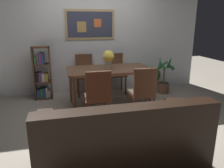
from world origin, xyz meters
The scene contains 12 objects.
ground_plane centered at (0.00, 0.00, 0.00)m, with size 12.00×12.00×0.00m, color gray.
wall_back_with_painting centered at (0.00, 1.63, 1.30)m, with size 5.20×0.14×2.60m.
dining_table centered at (0.13, 0.53, 0.66)m, with size 1.57×0.89×0.75m.
dining_chair_far_right centered at (0.47, 1.33, 0.54)m, with size 0.40×0.41×0.91m.
dining_chair_far_left centered at (-0.25, 1.36, 0.54)m, with size 0.40×0.41×0.91m.
dining_chair_near_right centered at (0.51, -0.25, 0.54)m, with size 0.40×0.41×0.91m.
dining_chair_near_left centered at (-0.24, -0.29, 0.54)m, with size 0.40×0.41×0.91m.
leather_couch centered at (-0.17, -1.39, 0.31)m, with size 1.80×0.84×0.84m.
bookshelf centered at (-1.16, 1.30, 0.51)m, with size 0.36×0.28×1.12m.
potted_ivy centered at (1.40, 1.33, 0.33)m, with size 0.38×0.38×0.60m.
potted_palm centered at (1.54, 1.00, 0.35)m, with size 0.38×0.40×0.89m.
flower_vase centered at (0.12, 0.51, 0.96)m, with size 0.22×0.22×0.34m.
Camera 1 is at (-0.77, -3.42, 1.59)m, focal length 34.77 mm.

